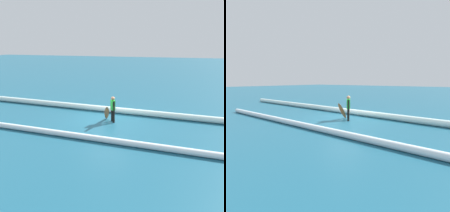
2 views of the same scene
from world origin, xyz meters
TOP-DOWN VIEW (x-y plane):
  - ground_plane at (0.00, 0.00)m, footprint 139.13×139.13m
  - surfer at (-0.58, 0.32)m, footprint 0.36×0.48m
  - surfboard at (-0.28, 0.53)m, footprint 0.81×1.55m
  - wave_crest_foreground at (2.39, -1.62)m, footprint 21.69×0.98m
  - wave_crest_midground at (-0.84, 3.32)m, footprint 17.32×0.55m

SIDE VIEW (x-z plane):
  - ground_plane at x=0.00m, z-range 0.00..0.00m
  - wave_crest_midground at x=-0.84m, z-range 0.00..0.29m
  - wave_crest_foreground at x=2.39m, z-range 0.00..0.38m
  - surfboard at x=-0.28m, z-range -0.02..1.15m
  - surfer at x=-0.58m, z-range 0.09..1.60m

